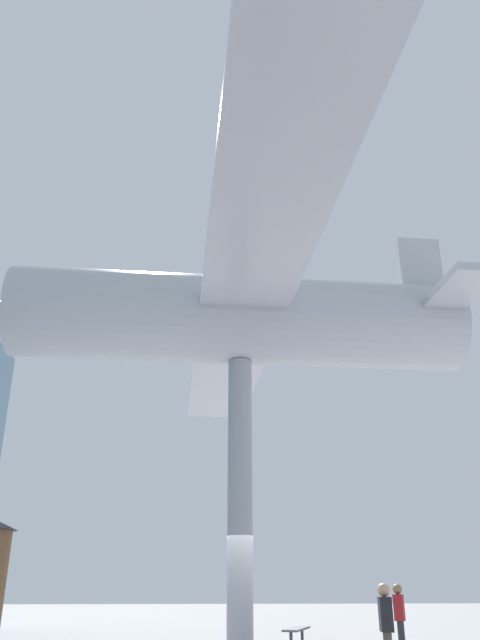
{
  "coord_description": "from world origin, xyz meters",
  "views": [
    {
      "loc": [
        -13.67,
        0.83,
        1.62
      ],
      "look_at": [
        0.0,
        0.0,
        7.38
      ],
      "focal_mm": 35.0,
      "sensor_mm": 36.0,
      "label": 1
    }
  ],
  "objects_px": {
    "visitor_person": "(400,614)",
    "visitor_second": "(386,623)",
    "suspended_airplane": "(228,319)",
    "plaza_bench": "(297,631)",
    "support_pylon_central": "(240,503)"
  },
  "relations": [
    {
      "from": "visitor_person",
      "to": "visitor_second",
      "type": "xyz_separation_m",
      "value": [
        -3.65,
        1.35,
        0.02
      ]
    },
    {
      "from": "visitor_person",
      "to": "plaza_bench",
      "type": "bearing_deg",
      "value": -104.64
    },
    {
      "from": "suspended_airplane",
      "to": "visitor_second",
      "type": "xyz_separation_m",
      "value": [
        -1.07,
        -2.94,
        -6.48
      ]
    },
    {
      "from": "suspended_airplane",
      "to": "support_pylon_central",
      "type": "bearing_deg",
      "value": -90.0
    },
    {
      "from": "visitor_person",
      "to": "plaza_bench",
      "type": "xyz_separation_m",
      "value": [
        1.77,
        2.25,
        -0.45
      ]
    },
    {
      "from": "visitor_second",
      "to": "plaza_bench",
      "type": "bearing_deg",
      "value": -162.35
    },
    {
      "from": "visitor_person",
      "to": "visitor_second",
      "type": "bearing_deg",
      "value": 3.24
    },
    {
      "from": "visitor_person",
      "to": "plaza_bench",
      "type": "distance_m",
      "value": 2.9
    },
    {
      "from": "support_pylon_central",
      "to": "visitor_person",
      "type": "xyz_separation_m",
      "value": [
        2.57,
        -3.99,
        -2.27
      ]
    },
    {
      "from": "visitor_person",
      "to": "visitor_second",
      "type": "height_order",
      "value": "visitor_second"
    },
    {
      "from": "visitor_second",
      "to": "support_pylon_central",
      "type": "bearing_deg",
      "value": -104.04
    },
    {
      "from": "support_pylon_central",
      "to": "visitor_person",
      "type": "height_order",
      "value": "support_pylon_central"
    },
    {
      "from": "suspended_airplane",
      "to": "visitor_second",
      "type": "bearing_deg",
      "value": -112.51
    },
    {
      "from": "suspended_airplane",
      "to": "plaza_bench",
      "type": "xyz_separation_m",
      "value": [
        4.35,
        -2.04,
        -6.95
      ]
    },
    {
      "from": "visitor_person",
      "to": "plaza_bench",
      "type": "relative_size",
      "value": 0.93
    }
  ]
}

